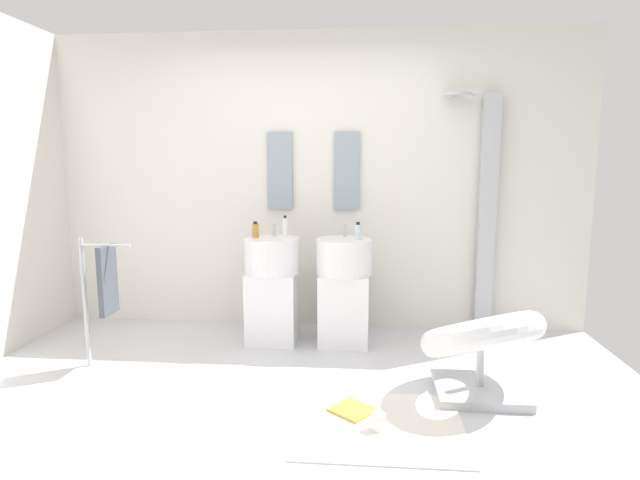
{
  "coord_description": "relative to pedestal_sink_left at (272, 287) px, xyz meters",
  "views": [
    {
      "loc": [
        0.45,
        -2.91,
        1.48
      ],
      "look_at": [
        0.15,
        0.55,
        0.95
      ],
      "focal_mm": 28.61,
      "sensor_mm": 36.0,
      "label": 1
    }
  ],
  "objects": [
    {
      "name": "ground_plane",
      "position": [
        0.3,
        -1.14,
        -0.48
      ],
      "size": [
        4.8,
        3.6,
        0.04
      ],
      "primitive_type": "cube",
      "color": "silver"
    },
    {
      "name": "rear_partition",
      "position": [
        0.3,
        0.51,
        0.84
      ],
      "size": [
        4.8,
        0.1,
        2.6
      ],
      "primitive_type": "cube",
      "color": "silver",
      "rests_on": "ground_plane"
    },
    {
      "name": "pedestal_sink_left",
      "position": [
        0.0,
        0.0,
        0.0
      ],
      "size": [
        0.45,
        0.45,
        0.97
      ],
      "color": "white",
      "rests_on": "ground_plane"
    },
    {
      "name": "pedestal_sink_right",
      "position": [
        0.59,
        0.0,
        0.0
      ],
      "size": [
        0.45,
        0.45,
        0.97
      ],
      "color": "white",
      "rests_on": "ground_plane"
    },
    {
      "name": "vanity_mirror_left",
      "position": [
        0.0,
        0.44,
        0.95
      ],
      "size": [
        0.22,
        0.03,
        0.67
      ],
      "primitive_type": "cube",
      "color": "#8C9EA8"
    },
    {
      "name": "vanity_mirror_right",
      "position": [
        0.59,
        0.44,
        0.95
      ],
      "size": [
        0.22,
        0.03,
        0.67
      ],
      "primitive_type": "cube",
      "color": "#8C9EA8"
    },
    {
      "name": "shower_column",
      "position": [
        1.78,
        0.39,
        0.62
      ],
      "size": [
        0.49,
        0.24,
        2.05
      ],
      "color": "#B7BABF",
      "rests_on": "ground_plane"
    },
    {
      "name": "lounge_chair",
      "position": [
        1.5,
        -0.88,
        -0.11
      ],
      "size": [
        1.07,
        1.07,
        0.65
      ],
      "color": "#B7BABF",
      "rests_on": "ground_plane"
    },
    {
      "name": "towel_rack",
      "position": [
        -1.1,
        -0.65,
        0.17
      ],
      "size": [
        0.37,
        0.22,
        0.95
      ],
      "color": "#B7BABF",
      "rests_on": "ground_plane"
    },
    {
      "name": "area_rug",
      "position": [
        0.85,
        -1.33,
        -0.45
      ],
      "size": [
        0.94,
        0.8,
        0.01
      ],
      "primitive_type": "cube",
      "color": "white",
      "rests_on": "ground_plane"
    },
    {
      "name": "magazine_ochre",
      "position": [
        0.69,
        -1.19,
        -0.44
      ],
      "size": [
        0.31,
        0.31,
        0.02
      ],
      "primitive_type": "cube",
      "rotation": [
        0.0,
        0.0,
        -0.69
      ],
      "color": "gold",
      "rests_on": "area_rug"
    },
    {
      "name": "coffee_mug",
      "position": [
        0.84,
        -1.39,
        -0.4
      ],
      "size": [
        0.08,
        0.08,
        0.1
      ],
      "primitive_type": "cylinder",
      "color": "white",
      "rests_on": "area_rug"
    },
    {
      "name": "soap_bottle_white",
      "position": [
        0.1,
        0.09,
        0.49
      ],
      "size": [
        0.04,
        0.04,
        0.18
      ],
      "color": "white",
      "rests_on": "pedestal_sink_left"
    },
    {
      "name": "soap_bottle_clear",
      "position": [
        0.7,
        -0.0,
        0.47
      ],
      "size": [
        0.05,
        0.05,
        0.14
      ],
      "color": "silver",
      "rests_on": "pedestal_sink_right"
    },
    {
      "name": "soap_bottle_amber",
      "position": [
        -0.14,
        0.03,
        0.47
      ],
      "size": [
        0.06,
        0.06,
        0.13
      ],
      "color": "#C68C38",
      "rests_on": "pedestal_sink_left"
    }
  ]
}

